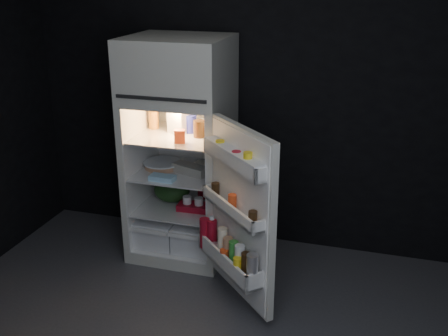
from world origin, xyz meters
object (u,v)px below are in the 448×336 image
(refrigerator, at_px, (181,142))
(fridge_door, at_px, (238,218))
(milk_jug, at_px, (179,118))
(yogurt_tray, at_px, (194,207))
(egg_carton, at_px, (190,169))

(refrigerator, relative_size, fridge_door, 1.46)
(milk_jug, height_order, yogurt_tray, milk_jug)
(refrigerator, relative_size, yogurt_tray, 6.79)
(refrigerator, height_order, fridge_door, refrigerator)
(egg_carton, distance_m, yogurt_tray, 0.31)
(refrigerator, distance_m, milk_jug, 0.19)
(refrigerator, distance_m, fridge_door, 0.95)
(refrigerator, bearing_deg, fridge_door, -45.17)
(refrigerator, distance_m, yogurt_tray, 0.53)
(milk_jug, bearing_deg, yogurt_tray, -25.07)
(refrigerator, relative_size, egg_carton, 5.90)
(fridge_door, distance_m, milk_jug, 1.06)
(egg_carton, bearing_deg, fridge_door, -26.89)
(refrigerator, bearing_deg, egg_carton, -36.03)
(milk_jug, bearing_deg, refrigerator, -40.26)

